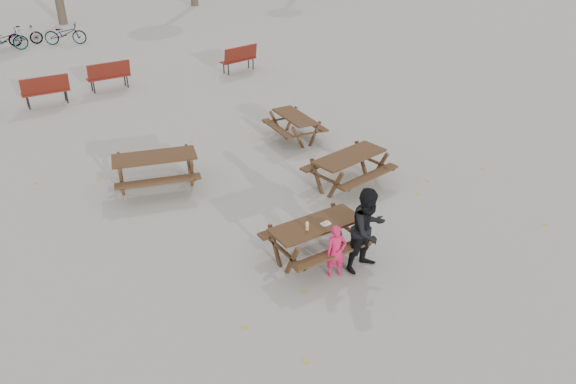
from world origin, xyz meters
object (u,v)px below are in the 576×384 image
main_picnic_table (316,232)px  picnic_table_far (295,127)px  food_tray (326,224)px  picnic_table_east (349,170)px  picnic_table_north (156,172)px  soda_bottle (307,226)px  adult (368,230)px  child (336,252)px

main_picnic_table → picnic_table_far: size_ratio=1.11×
food_tray → picnic_table_east: bearing=43.4°
picnic_table_east → picnic_table_north: size_ratio=0.96×
soda_bottle → picnic_table_far: 6.14m
adult → picnic_table_far: bearing=61.8°
picnic_table_north → child: bearing=-57.2°
main_picnic_table → picnic_table_east: bearing=40.1°
food_tray → soda_bottle: size_ratio=1.06×
adult → picnic_table_far: (2.28, 5.95, -0.50)m
food_tray → picnic_table_far: size_ratio=0.11×
food_tray → picnic_table_north: bearing=110.0°
food_tray → picnic_table_east: food_tray is taller
food_tray → picnic_table_north: (-1.67, 4.58, -0.37)m
soda_bottle → adult: size_ratio=0.10×
picnic_table_east → child: bearing=-140.5°
main_picnic_table → picnic_table_east: (2.42, 2.04, -0.18)m
food_tray → picnic_table_north: 4.89m
food_tray → soda_bottle: bearing=173.8°
main_picnic_table → picnic_table_far: main_picnic_table is taller
soda_bottle → child: child is taller
main_picnic_table → picnic_table_far: 5.92m
main_picnic_table → picnic_table_north: (-1.54, 4.45, -0.17)m
child → picnic_table_north: size_ratio=0.54×
main_picnic_table → soda_bottle: size_ratio=10.59×
adult → picnic_table_east: bearing=50.3°
food_tray → soda_bottle: soda_bottle is taller
food_tray → adult: adult is taller
food_tray → child: (-0.15, -0.55, -0.26)m
child → picnic_table_north: child is taller
main_picnic_table → picnic_table_north: 4.71m
child → picnic_table_far: child is taller
picnic_table_far → soda_bottle: bearing=153.1°
picnic_table_east → picnic_table_far: picnic_table_east is taller
main_picnic_table → soda_bottle: 0.38m
food_tray → child: 0.63m
food_tray → picnic_table_north: size_ratio=0.09×
picnic_table_east → picnic_table_far: size_ratio=1.15×
soda_bottle → adult: (0.89, -0.71, -0.00)m
food_tray → adult: 0.82m
child → adult: 0.72m
picnic_table_east → picnic_table_far: 3.15m
soda_bottle → picnic_table_north: soda_bottle is taller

